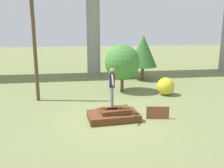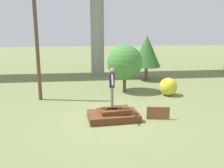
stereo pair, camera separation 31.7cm
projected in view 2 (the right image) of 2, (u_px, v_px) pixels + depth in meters
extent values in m
plane|color=olive|center=(113.00, 119.00, 11.08)|extent=(80.00, 80.00, 0.00)
cube|color=#5B3319|center=(113.00, 116.00, 11.05)|extent=(2.30, 1.50, 0.31)
cube|color=#5B3319|center=(115.00, 111.00, 10.97)|extent=(1.24, 0.80, 0.27)
cylinder|color=brown|center=(113.00, 108.00, 10.96)|extent=(1.51, 0.04, 0.04)
cube|color=brown|center=(158.00, 113.00, 11.04)|extent=(1.00, 0.27, 0.58)
cube|color=brown|center=(112.00, 106.00, 10.86)|extent=(0.79, 0.24, 0.01)
cylinder|color=silver|center=(118.00, 107.00, 10.97)|extent=(0.06, 0.03, 0.05)
cylinder|color=silver|center=(118.00, 108.00, 10.80)|extent=(0.06, 0.03, 0.05)
cylinder|color=silver|center=(106.00, 107.00, 10.93)|extent=(0.06, 0.03, 0.05)
cylinder|color=silver|center=(106.00, 108.00, 10.77)|extent=(0.06, 0.03, 0.05)
cylinder|color=slate|center=(112.00, 96.00, 10.84)|extent=(0.12, 0.12, 0.85)
cylinder|color=slate|center=(112.00, 97.00, 10.68)|extent=(0.12, 0.12, 0.85)
cube|color=#191E51|center=(112.00, 80.00, 10.59)|extent=(0.23, 0.22, 0.61)
sphere|color=brown|center=(112.00, 71.00, 10.50)|extent=(0.22, 0.22, 0.22)
cylinder|color=brown|center=(112.00, 77.00, 10.90)|extent=(0.12, 0.53, 0.44)
cylinder|color=brown|center=(113.00, 80.00, 10.24)|extent=(0.12, 0.53, 0.44)
cylinder|color=gray|center=(97.00, 31.00, 20.55)|extent=(1.10, 1.10, 7.24)
cylinder|color=brown|center=(37.00, 45.00, 13.34)|extent=(0.20, 0.20, 6.11)
cylinder|color=brown|center=(124.00, 84.00, 15.71)|extent=(0.20, 0.20, 0.92)
sphere|color=#428438|center=(125.00, 62.00, 15.39)|extent=(2.19, 2.19, 2.19)
cylinder|color=brown|center=(146.00, 73.00, 19.08)|extent=(0.24, 0.24, 1.03)
cone|color=#336B2D|center=(147.00, 51.00, 18.69)|extent=(2.15, 2.15, 2.34)
sphere|color=gold|center=(168.00, 87.00, 14.82)|extent=(1.06, 1.06, 1.06)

